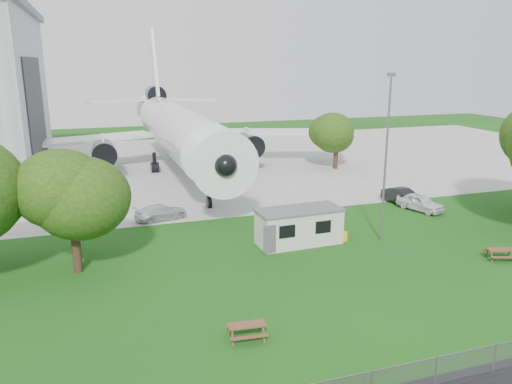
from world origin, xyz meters
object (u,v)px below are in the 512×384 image
object	(u,v)px
picnic_west	(247,338)
picnic_east	(500,260)
airliner	(175,126)
site_cabin	(299,226)

from	to	relation	value
picnic_west	picnic_east	xyz separation A→B (m)	(19.06, 4.05, 0.00)
airliner	site_cabin	size ratio (longest dim) A/B	7.02
site_cabin	picnic_east	xyz separation A→B (m)	(11.61, -7.11, -1.31)
airliner	site_cabin	distance (m)	28.96
picnic_west	site_cabin	bearing A→B (deg)	61.16
airliner	site_cabin	world-z (taller)	airliner
site_cabin	picnic_east	size ratio (longest dim) A/B	3.78
airliner	picnic_east	bearing A→B (deg)	-66.05
airliner	picnic_east	size ratio (longest dim) A/B	26.52
site_cabin	picnic_west	distance (m)	13.48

